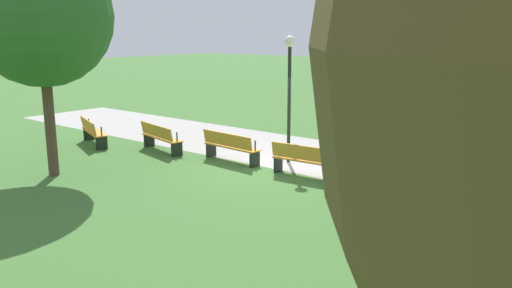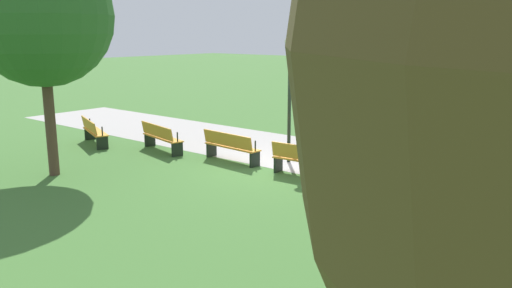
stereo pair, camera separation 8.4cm
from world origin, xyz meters
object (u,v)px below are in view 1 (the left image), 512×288
Objects in this scene: bench_0 at (92,131)px; lamp_post at (289,74)px; person_seated at (407,174)px; bench_2 at (230,146)px; bench_1 at (160,137)px; bench_5 at (511,215)px; bench_4 at (396,181)px; bench_3 at (307,160)px; tree_0 at (41,16)px.

bench_0 is 7.26m from lamp_post.
bench_2 is at bearing 165.13° from person_seated.
bench_1 is 10.61m from bench_5.
bench_5 is at bearing -4.18° from bench_2.
bench_5 is (2.57, -0.78, 0.00)m from bench_4.
tree_0 is at bearing -147.40° from bench_3.
person_seated is (10.75, 0.97, 0.16)m from bench_0.
lamp_post is at bearing 32.83° from bench_1.
bench_0 is 10.61m from bench_4.
person_seated is at bearing -17.03° from lamp_post.
tree_0 is at bearing -27.88° from bench_0.
bench_3 is at bearing -38.57° from lamp_post.
person_seated is at bearing 2.10° from bench_2.
person_seated is 9.76m from tree_0.
bench_3 is 1.67× the size of person_seated.
tree_0 is (-10.65, -2.89, 3.68)m from bench_5.
bench_3 is at bearing 163.10° from person_seated.
bench_1 is 5.20m from tree_0.
bench_0 is 1.00× the size of bench_2.
bench_5 is at bearing -29.56° from bench_4.
bench_0 is 0.34× the size of tree_0.
person_seated is 0.20× the size of tree_0.
lamp_post is (-4.00, 1.47, 2.10)m from bench_4.
bench_0 is at bearing -150.44° from bench_1.
bench_3 and bench_5 have the same top height.
lamp_post is (-4.17, 1.28, 1.95)m from person_seated.
bench_0 and bench_2 have the same top height.
bench_1 is (2.57, 0.78, 0.00)m from bench_0.
bench_0 is at bearing -175.82° from bench_3.
bench_4 is 0.30m from person_seated.
lamp_post is (-1.34, 1.07, 2.10)m from bench_3.
bench_5 is (13.15, 0.00, 0.00)m from bench_0.
bench_0 is 8.00m from bench_3.
bench_1 and bench_2 have the same top height.
person_seated is 4.78m from lamp_post.
bench_1 is at bearing 167.28° from bench_4.
bench_1 is at bearing 154.59° from bench_5.
bench_3 is 0.99× the size of bench_4.
bench_0 is 13.15m from bench_5.
tree_0 reaches higher than person_seated.
bench_5 is at bearing -34.63° from person_seated.
tree_0 reaches higher than bench_0.
bench_2 is at bearing 21.14° from bench_1.
bench_4 is at bearing 141.95° from bench_5.
bench_1 is 1.69× the size of person_seated.
bench_3 is 0.33× the size of tree_0.
bench_0 is 1.00× the size of bench_3.
bench_0 is 5.31m from tree_0.
bench_1 is 5.36m from bench_3.
tree_0 is (-5.42, -4.06, 3.68)m from bench_3.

